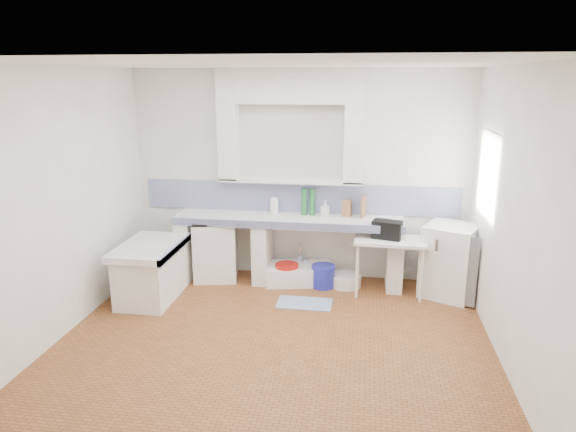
# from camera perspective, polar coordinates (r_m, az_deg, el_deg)

# --- Properties ---
(floor) EXTENTS (4.50, 4.50, 0.00)m
(floor) POSITION_cam_1_polar(r_m,az_deg,el_deg) (5.64, -1.54, -13.51)
(floor) COLOR brown
(floor) RESTS_ON ground
(ceiling) EXTENTS (4.50, 4.50, 0.00)m
(ceiling) POSITION_cam_1_polar(r_m,az_deg,el_deg) (4.96, -1.77, 16.26)
(ceiling) COLOR white
(ceiling) RESTS_ON ground
(wall_back) EXTENTS (4.50, 0.00, 4.50)m
(wall_back) POSITION_cam_1_polar(r_m,az_deg,el_deg) (7.06, 1.20, 4.42)
(wall_back) COLOR white
(wall_back) RESTS_ON ground
(wall_front) EXTENTS (4.50, 0.00, 4.50)m
(wall_front) POSITION_cam_1_polar(r_m,az_deg,el_deg) (3.27, -7.83, -8.26)
(wall_front) COLOR white
(wall_front) RESTS_ON ground
(wall_left) EXTENTS (0.00, 4.50, 4.50)m
(wall_left) POSITION_cam_1_polar(r_m,az_deg,el_deg) (5.94, -23.56, 1.17)
(wall_left) COLOR white
(wall_left) RESTS_ON ground
(wall_right) EXTENTS (0.00, 4.50, 4.50)m
(wall_right) POSITION_cam_1_polar(r_m,az_deg,el_deg) (5.23, 23.41, -0.53)
(wall_right) COLOR white
(wall_right) RESTS_ON ground
(alcove_mass) EXTENTS (1.90, 0.25, 0.45)m
(alcove_mass) POSITION_cam_1_polar(r_m,az_deg,el_deg) (6.83, 0.26, 13.99)
(alcove_mass) COLOR white
(alcove_mass) RESTS_ON ground
(window_frame) EXTENTS (0.35, 0.86, 1.06)m
(window_frame) POSITION_cam_1_polar(r_m,az_deg,el_deg) (6.37, 22.46, 3.98)
(window_frame) COLOR #3A2512
(window_frame) RESTS_ON ground
(lace_valance) EXTENTS (0.01, 0.84, 0.24)m
(lace_valance) POSITION_cam_1_polar(r_m,az_deg,el_deg) (6.28, 21.51, 7.46)
(lace_valance) COLOR white
(lace_valance) RESTS_ON ground
(counter_slab) EXTENTS (3.00, 0.60, 0.08)m
(counter_slab) POSITION_cam_1_polar(r_m,az_deg,el_deg) (6.90, 0.03, -0.42)
(counter_slab) COLOR white
(counter_slab) RESTS_ON ground
(counter_lip) EXTENTS (3.00, 0.04, 0.10)m
(counter_lip) POSITION_cam_1_polar(r_m,az_deg,el_deg) (6.63, -0.32, -1.05)
(counter_lip) COLOR navy
(counter_lip) RESTS_ON ground
(counter_pier_left) EXTENTS (0.20, 0.55, 0.82)m
(counter_pier_left) POSITION_cam_1_polar(r_m,az_deg,el_deg) (7.36, -10.83, -3.37)
(counter_pier_left) COLOR white
(counter_pier_left) RESTS_ON ground
(counter_pier_mid) EXTENTS (0.20, 0.55, 0.82)m
(counter_pier_mid) POSITION_cam_1_polar(r_m,az_deg,el_deg) (7.09, -2.77, -3.82)
(counter_pier_mid) COLOR white
(counter_pier_mid) RESTS_ON ground
(counter_pier_right) EXTENTS (0.20, 0.55, 0.82)m
(counter_pier_right) POSITION_cam_1_polar(r_m,az_deg,el_deg) (6.98, 11.52, -4.43)
(counter_pier_right) COLOR white
(counter_pier_right) RESTS_ON ground
(peninsula_top) EXTENTS (0.70, 1.10, 0.08)m
(peninsula_top) POSITION_cam_1_polar(r_m,az_deg,el_deg) (6.65, -14.81, -3.34)
(peninsula_top) COLOR white
(peninsula_top) RESTS_ON ground
(peninsula_base) EXTENTS (0.60, 1.00, 0.62)m
(peninsula_base) POSITION_cam_1_polar(r_m,az_deg,el_deg) (6.76, -14.62, -6.16)
(peninsula_base) COLOR white
(peninsula_base) RESTS_ON ground
(peninsula_lip) EXTENTS (0.04, 1.10, 0.10)m
(peninsula_lip) POSITION_cam_1_polar(r_m,az_deg,el_deg) (6.52, -12.14, -3.51)
(peninsula_lip) COLOR navy
(peninsula_lip) RESTS_ON ground
(backsplash) EXTENTS (4.27, 0.03, 0.40)m
(backsplash) POSITION_cam_1_polar(r_m,az_deg,el_deg) (7.10, 1.17, 2.01)
(backsplash) COLOR navy
(backsplash) RESTS_ON ground
(stove) EXTENTS (0.66, 0.65, 0.80)m
(stove) POSITION_cam_1_polar(r_m,az_deg,el_deg) (7.22, -7.88, -3.69)
(stove) COLOR white
(stove) RESTS_ON ground
(sink) EXTENTS (0.97, 0.65, 0.22)m
(sink) POSITION_cam_1_polar(r_m,az_deg,el_deg) (7.10, 1.22, -6.38)
(sink) COLOR white
(sink) RESTS_ON ground
(side_table) EXTENTS (0.89, 0.51, 0.04)m
(side_table) POSITION_cam_1_polar(r_m,az_deg,el_deg) (6.76, 10.92, -5.44)
(side_table) COLOR white
(side_table) RESTS_ON ground
(fridge) EXTENTS (0.79, 0.79, 0.92)m
(fridge) POSITION_cam_1_polar(r_m,az_deg,el_deg) (6.87, 17.18, -4.68)
(fridge) COLOR white
(fridge) RESTS_ON ground
(bucket_red) EXTENTS (0.41, 0.41, 0.29)m
(bucket_red) POSITION_cam_1_polar(r_m,az_deg,el_deg) (7.00, -0.13, -6.37)
(bucket_red) COLOR #B5100C
(bucket_red) RESTS_ON ground
(bucket_orange) EXTENTS (0.27, 0.27, 0.24)m
(bucket_orange) POSITION_cam_1_polar(r_m,az_deg,el_deg) (7.01, 2.63, -6.58)
(bucket_orange) COLOR #BF5D28
(bucket_orange) RESTS_ON ground
(bucket_blue) EXTENTS (0.40, 0.40, 0.29)m
(bucket_blue) POSITION_cam_1_polar(r_m,az_deg,el_deg) (6.95, 3.86, -6.53)
(bucket_blue) COLOR #2127A9
(bucket_blue) RESTS_ON ground
(basin_white) EXTENTS (0.45, 0.45, 0.16)m
(basin_white) POSITION_cam_1_polar(r_m,az_deg,el_deg) (7.02, 6.30, -6.97)
(basin_white) COLOR white
(basin_white) RESTS_ON ground
(water_bottle_a) EXTENTS (0.10, 0.10, 0.31)m
(water_bottle_a) POSITION_cam_1_polar(r_m,az_deg,el_deg) (7.24, 1.30, -5.55)
(water_bottle_a) COLOR silver
(water_bottle_a) RESTS_ON ground
(water_bottle_b) EXTENTS (0.08, 0.08, 0.28)m
(water_bottle_b) POSITION_cam_1_polar(r_m,az_deg,el_deg) (7.19, 1.92, -5.79)
(water_bottle_b) COLOR silver
(water_bottle_b) RESTS_ON ground
(black_bag) EXTENTS (0.40, 0.29, 0.22)m
(black_bag) POSITION_cam_1_polar(r_m,az_deg,el_deg) (6.63, 10.75, -1.47)
(black_bag) COLOR black
(black_bag) RESTS_ON side_table
(green_bottle_a) EXTENTS (0.09, 0.09, 0.36)m
(green_bottle_a) POSITION_cam_1_polar(r_m,az_deg,el_deg) (6.97, 1.76, 1.57)
(green_bottle_a) COLOR #236734
(green_bottle_a) RESTS_ON counter_slab
(green_bottle_b) EXTENTS (0.10, 0.10, 0.36)m
(green_bottle_b) POSITION_cam_1_polar(r_m,az_deg,el_deg) (6.95, 2.66, 1.54)
(green_bottle_b) COLOR #236734
(green_bottle_b) RESTS_ON counter_slab
(knife_block) EXTENTS (0.12, 0.11, 0.22)m
(knife_block) POSITION_cam_1_polar(r_m,az_deg,el_deg) (6.94, 6.45, 0.85)
(knife_block) COLOR olive
(knife_block) RESTS_ON counter_slab
(cutting_board) EXTENTS (0.07, 0.21, 0.28)m
(cutting_board) POSITION_cam_1_polar(r_m,az_deg,el_deg) (6.93, 8.24, 1.04)
(cutting_board) COLOR olive
(cutting_board) RESTS_ON counter_slab
(paper_towel) EXTENTS (0.12, 0.12, 0.22)m
(paper_towel) POSITION_cam_1_polar(r_m,az_deg,el_deg) (7.03, -1.52, 1.14)
(paper_towel) COLOR white
(paper_towel) RESTS_ON counter_slab
(soap_bottle) EXTENTS (0.11, 0.11, 0.21)m
(soap_bottle) POSITION_cam_1_polar(r_m,az_deg,el_deg) (6.91, 4.05, 0.82)
(soap_bottle) COLOR white
(soap_bottle) RESTS_ON counter_slab
(rug) EXTENTS (0.67, 0.39, 0.01)m
(rug) POSITION_cam_1_polar(r_m,az_deg,el_deg) (6.49, 1.80, -9.48)
(rug) COLOR #34599C
(rug) RESTS_ON ground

